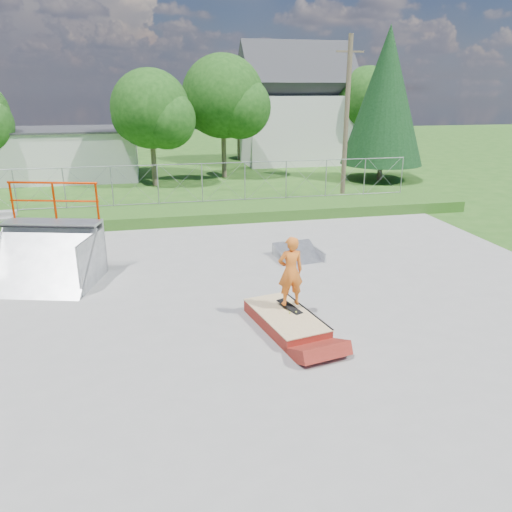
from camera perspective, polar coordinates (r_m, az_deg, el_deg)
The scene contains 17 objects.
ground at distance 13.66m, azimuth -0.93°, elevation -5.24°, with size 120.00×120.00×0.00m, color #255217.
concrete_pad at distance 13.65m, azimuth -0.94°, elevation -5.16°, with size 20.00×16.00×0.04m, color gray.
grass_berm at distance 22.51m, azimuth -5.78°, elevation 4.98°, with size 24.00×3.00×0.50m, color #255217.
grind_box at distance 12.21m, azimuth 3.38°, elevation -7.36°, with size 1.65×2.64×0.37m.
quarter_pipe at distance 15.55m, azimuth -23.43°, elevation 1.80°, with size 2.87×2.42×2.87m, color gray, non-canonical shape.
flat_bank_ramp at distance 16.96m, azimuth 4.89°, elevation 0.30°, with size 1.39×1.48×0.42m, color gray, non-canonical shape.
skateboard at distance 12.38m, azimuth 3.87°, elevation -5.83°, with size 0.22×0.80×0.02m, color black.
skater at distance 12.05m, azimuth 3.96°, elevation -2.08°, with size 0.63×0.41×1.73m, color orange.
chain_link_fence at distance 23.25m, azimuth -6.17°, elevation 8.30°, with size 20.00×0.06×1.80m, color gray, non-canonical shape.
utility_building_flat at distance 34.93m, azimuth -21.82°, elevation 10.71°, with size 10.00×6.00×3.00m, color silver.
gable_house at distance 39.96m, azimuth 4.47°, elevation 16.15°, with size 8.40×6.08×8.94m.
utility_pole at distance 26.26m, azimuth 10.29°, elevation 15.01°, with size 0.24×0.24×8.00m, color brown.
tree_left_near at distance 30.12m, azimuth -11.46°, elevation 15.83°, with size 4.76×4.48×6.65m.
tree_center at distance 32.49m, azimuth -3.24°, elevation 17.40°, with size 5.44×5.12×7.60m.
tree_right_far at distance 39.77m, azimuth 13.06°, elevation 16.76°, with size 5.10×4.80×7.12m.
tree_back_mid at distance 40.88m, azimuth -1.61°, elevation 15.96°, with size 4.08×3.84×5.70m.
conifer_tree at distance 32.63m, azimuth 14.59°, elevation 17.22°, with size 5.04×5.04×9.10m.
Camera 1 is at (-2.46, -12.25, 5.53)m, focal length 35.00 mm.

